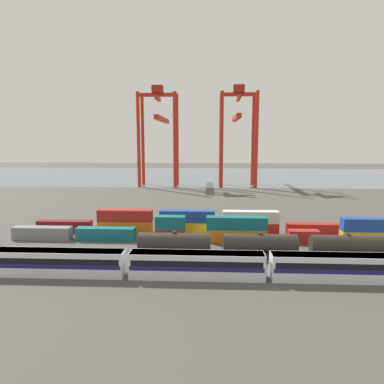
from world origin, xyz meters
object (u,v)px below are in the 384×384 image
(shipping_container_12, at_px, (187,228))
(gantry_crane_central, at_px, (238,126))
(freight_tank_row, at_px, (260,245))
(shipping_container_6, at_px, (303,237))
(passenger_train, at_px, (197,264))
(gantry_crane_west, at_px, (159,126))
(shipping_container_0, at_px, (42,233))
(shipping_container_2, at_px, (170,235))

(shipping_container_12, relative_size, gantry_crane_central, 0.27)
(freight_tank_row, bearing_deg, shipping_container_6, 43.09)
(passenger_train, bearing_deg, gantry_crane_west, 100.90)
(freight_tank_row, relative_size, shipping_container_0, 3.55)
(gantry_crane_central, bearing_deg, shipping_container_12, -101.46)
(shipping_container_2, xyz_separation_m, shipping_container_12, (3.08, 5.98, 0.00))
(freight_tank_row, height_order, shipping_container_12, freight_tank_row)
(passenger_train, xyz_separation_m, freight_tank_row, (10.75, 9.74, 0.03))
(shipping_container_0, xyz_separation_m, shipping_container_2, (26.84, 0.00, 0.00))
(passenger_train, xyz_separation_m, shipping_container_6, (20.74, 19.09, -0.84))
(freight_tank_row, distance_m, gantry_crane_central, 103.62)
(shipping_container_0, height_order, shipping_container_6, same)
(shipping_container_12, xyz_separation_m, gantry_crane_west, (-18.40, 86.13, 25.59))
(freight_tank_row, xyz_separation_m, shipping_container_2, (-16.84, 9.35, -0.88))
(shipping_container_0, bearing_deg, shipping_container_2, 0.00)
(gantry_crane_central, bearing_deg, shipping_container_2, -102.58)
(shipping_container_6, bearing_deg, freight_tank_row, -136.91)
(shipping_container_12, xyz_separation_m, gantry_crane_central, (17.28, 85.24, 25.57))
(shipping_container_2, relative_size, gantry_crane_central, 0.14)
(shipping_container_2, xyz_separation_m, gantry_crane_central, (20.36, 91.22, 25.57))
(gantry_crane_west, bearing_deg, shipping_container_2, -80.56)
(shipping_container_0, distance_m, shipping_container_12, 30.51)
(shipping_container_0, xyz_separation_m, gantry_crane_central, (47.20, 91.22, 25.57))
(shipping_container_2, height_order, gantry_crane_west, gantry_crane_west)
(passenger_train, distance_m, shipping_container_12, 25.27)
(passenger_train, relative_size, shipping_container_0, 5.13)
(shipping_container_6, distance_m, gantry_crane_west, 104.48)
(passenger_train, xyz_separation_m, gantry_crane_west, (-21.42, 111.20, 24.74))
(shipping_container_0, height_order, shipping_container_12, same)
(freight_tank_row, bearing_deg, shipping_container_2, 150.97)
(passenger_train, distance_m, shipping_container_0, 38.08)
(freight_tank_row, xyz_separation_m, gantry_crane_west, (-32.16, 101.46, 24.71))
(shipping_container_0, distance_m, shipping_container_6, 53.68)
(gantry_crane_central, bearing_deg, gantry_crane_west, 178.58)
(shipping_container_0, bearing_deg, passenger_train, -30.10)
(shipping_container_0, distance_m, gantry_crane_west, 96.29)
(shipping_container_6, bearing_deg, shipping_container_12, 165.87)
(shipping_container_2, bearing_deg, freight_tank_row, -29.03)
(shipping_container_2, distance_m, shipping_container_12, 6.73)
(shipping_container_0, distance_m, gantry_crane_central, 105.85)
(passenger_train, bearing_deg, shipping_container_12, 96.86)
(shipping_container_0, bearing_deg, shipping_container_6, 0.00)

